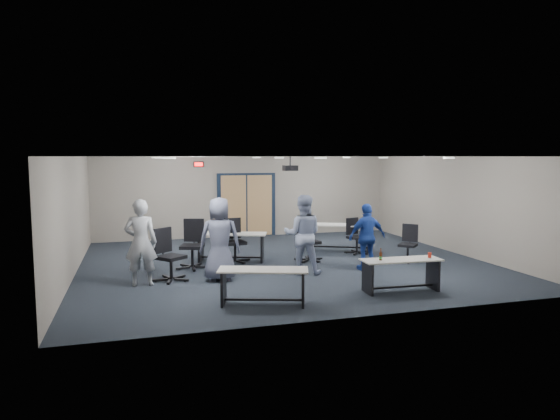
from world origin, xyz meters
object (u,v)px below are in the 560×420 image
object	(u,v)px
table_back_right	(339,233)
chair_back_c	(309,240)
table_front_right	(401,269)
person_lightblue	(303,234)
person_gray	(141,243)
person_plaid	(220,239)
table_front_left	(263,280)
person_navy	(367,237)
chair_back_b	(235,241)
table_back_left	(231,242)
chair_back_d	(357,236)
chair_loose_left	(171,255)
chair_back_a	(192,244)
chair_loose_right	(408,243)

from	to	relation	value
table_back_right	chair_back_c	distance (m)	1.75
table_front_right	person_lightblue	xyz separation A→B (m)	(-1.40, 2.01, 0.46)
person_gray	person_lightblue	distance (m)	3.60
table_back_right	person_plaid	world-z (taller)	person_plaid
table_front_left	person_navy	xyz separation A→B (m)	(3.08, 2.04, 0.34)
chair_back_b	table_back_left	bearing A→B (deg)	101.17
chair_back_b	person_navy	world-z (taller)	person_navy
table_front_left	person_gray	size ratio (longest dim) A/B	0.94
table_back_right	person_plaid	bearing A→B (deg)	-122.28
table_front_left	table_front_right	world-z (taller)	table_front_right
table_front_left	person_navy	world-z (taller)	person_navy
chair_back_b	chair_back_d	bearing A→B (deg)	-4.40
table_front_right	person_plaid	xyz separation A→B (m)	(-3.34, 1.90, 0.46)
table_back_right	table_front_right	bearing A→B (deg)	-71.97
table_back_right	person_navy	size ratio (longest dim) A/B	1.24
person_gray	person_plaid	xyz separation A→B (m)	(1.65, -0.01, 0.00)
table_front_right	table_back_right	xyz separation A→B (m)	(0.52, 4.40, 0.07)
table_back_right	person_gray	size ratio (longest dim) A/B	1.08
person_gray	chair_back_c	bearing A→B (deg)	-154.91
chair_back_b	chair_back_c	xyz separation A→B (m)	(1.87, -0.39, -0.01)
table_front_left	chair_back_c	distance (m)	3.97
chair_loose_left	person_gray	xyz separation A→B (m)	(-0.62, -0.22, 0.34)
chair_back_a	person_lightblue	distance (m)	2.71
chair_back_d	person_plaid	distance (m)	4.61
chair_loose_left	person_lightblue	bearing A→B (deg)	-41.90
table_back_right	person_lightblue	bearing A→B (deg)	-103.92
chair_loose_right	person_plaid	xyz separation A→B (m)	(-4.95, -0.54, 0.43)
chair_loose_right	person_navy	distance (m)	1.53
table_back_left	person_navy	xyz separation A→B (m)	(2.92, -1.90, 0.30)
table_back_left	person_lightblue	size ratio (longest dim) A/B	1.04
person_lightblue	person_navy	distance (m)	1.60
table_back_right	chair_loose_right	xyz separation A→B (m)	(1.08, -1.96, -0.04)
table_front_right	person_lightblue	distance (m)	2.49
chair_back_a	chair_back_b	bearing A→B (deg)	38.86
person_gray	table_front_left	bearing A→B (deg)	143.44
table_front_left	person_lightblue	world-z (taller)	person_lightblue
table_front_left	chair_loose_right	world-z (taller)	chair_loose_right
table_back_right	chair_loose_left	bearing A→B (deg)	-130.27
chair_back_b	person_plaid	size ratio (longest dim) A/B	0.61
table_front_right	person_plaid	distance (m)	3.87
table_back_right	person_lightblue	xyz separation A→B (m)	(-1.92, -2.39, 0.39)
chair_back_a	person_plaid	distance (m)	1.43
chair_loose_right	person_lightblue	bearing A→B (deg)	-126.87
table_back_right	table_back_left	bearing A→B (deg)	-145.10
table_back_left	chair_loose_left	xyz separation A→B (m)	(-1.65, -1.70, 0.08)
table_back_left	chair_back_d	bearing A→B (deg)	18.83
chair_loose_left	chair_back_c	bearing A→B (deg)	-22.13
table_back_right	chair_back_b	bearing A→B (deg)	-141.84
table_back_left	chair_loose_right	size ratio (longest dim) A/B	1.97
table_front_right	chair_back_c	distance (m)	3.36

